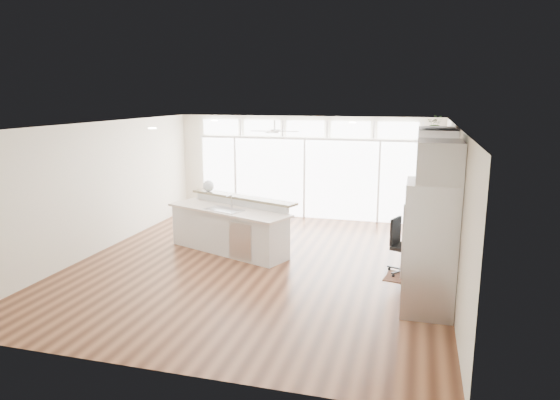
# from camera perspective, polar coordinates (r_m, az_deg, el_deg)

# --- Properties ---
(floor) EXTENTS (7.00, 8.00, 0.02)m
(floor) POSITION_cam_1_polar(r_m,az_deg,el_deg) (9.83, -2.34, -7.37)
(floor) COLOR #472616
(floor) RESTS_ON ground
(ceiling) EXTENTS (7.00, 8.00, 0.02)m
(ceiling) POSITION_cam_1_polar(r_m,az_deg,el_deg) (9.29, -2.48, 8.60)
(ceiling) COLOR white
(ceiling) RESTS_ON wall_back
(wall_back) EXTENTS (7.00, 0.04, 2.70)m
(wall_back) POSITION_cam_1_polar(r_m,az_deg,el_deg) (13.28, 2.91, 3.74)
(wall_back) COLOR silver
(wall_back) RESTS_ON floor
(wall_front) EXTENTS (7.00, 0.04, 2.70)m
(wall_front) POSITION_cam_1_polar(r_m,az_deg,el_deg) (5.92, -14.47, -7.05)
(wall_front) COLOR silver
(wall_front) RESTS_ON floor
(wall_left) EXTENTS (0.04, 8.00, 2.70)m
(wall_left) POSITION_cam_1_polar(r_m,az_deg,el_deg) (11.04, -19.97, 1.36)
(wall_left) COLOR silver
(wall_left) RESTS_ON floor
(wall_right) EXTENTS (0.04, 8.00, 2.70)m
(wall_right) POSITION_cam_1_polar(r_m,az_deg,el_deg) (9.05, 19.20, -0.79)
(wall_right) COLOR silver
(wall_right) RESTS_ON floor
(glass_wall) EXTENTS (5.80, 0.06, 2.08)m
(glass_wall) POSITION_cam_1_polar(r_m,az_deg,el_deg) (13.26, 2.84, 2.42)
(glass_wall) COLOR silver
(glass_wall) RESTS_ON wall_back
(transom_row) EXTENTS (5.90, 0.06, 0.40)m
(transom_row) POSITION_cam_1_polar(r_m,az_deg,el_deg) (13.11, 2.90, 8.16)
(transom_row) COLOR silver
(transom_row) RESTS_ON wall_back
(desk_window) EXTENTS (0.04, 0.85, 0.85)m
(desk_window) POSITION_cam_1_polar(r_m,az_deg,el_deg) (9.30, 18.93, 0.82)
(desk_window) COLOR white
(desk_window) RESTS_ON wall_right
(ceiling_fan) EXTENTS (1.16, 1.16, 0.32)m
(ceiling_fan) POSITION_cam_1_polar(r_m,az_deg,el_deg) (12.13, -0.62, 8.34)
(ceiling_fan) COLOR silver
(ceiling_fan) RESTS_ON ceiling
(recessed_lights) EXTENTS (3.40, 3.00, 0.02)m
(recessed_lights) POSITION_cam_1_polar(r_m,az_deg,el_deg) (9.48, -2.10, 8.55)
(recessed_lights) COLOR white
(recessed_lights) RESTS_ON ceiling
(oven_cabinet) EXTENTS (0.64, 1.20, 2.50)m
(oven_cabinet) POSITION_cam_1_polar(r_m,az_deg,el_deg) (10.81, 16.87, 0.82)
(oven_cabinet) COLOR silver
(oven_cabinet) RESTS_ON floor
(desk_nook) EXTENTS (0.72, 1.30, 0.76)m
(desk_nook) POSITION_cam_1_polar(r_m,az_deg,el_deg) (9.57, 16.48, -5.96)
(desk_nook) COLOR silver
(desk_nook) RESTS_ON floor
(upper_cabinets) EXTENTS (0.64, 1.30, 0.64)m
(upper_cabinets) POSITION_cam_1_polar(r_m,az_deg,el_deg) (9.17, 17.45, 5.83)
(upper_cabinets) COLOR silver
(upper_cabinets) RESTS_ON wall_right
(refrigerator) EXTENTS (0.76, 0.90, 2.00)m
(refrigerator) POSITION_cam_1_polar(r_m,az_deg,el_deg) (7.81, 16.73, -5.24)
(refrigerator) COLOR #BBBCC0
(refrigerator) RESTS_ON floor
(fridge_cabinet) EXTENTS (0.64, 0.90, 0.60)m
(fridge_cabinet) POSITION_cam_1_polar(r_m,az_deg,el_deg) (7.54, 17.78, 4.22)
(fridge_cabinet) COLOR silver
(fridge_cabinet) RESTS_ON wall_right
(framed_photos) EXTENTS (0.06, 0.22, 0.80)m
(framed_photos) POSITION_cam_1_polar(r_m,az_deg,el_deg) (9.93, 18.68, 0.63)
(framed_photos) COLOR black
(framed_photos) RESTS_ON wall_right
(kitchen_island) EXTENTS (3.01, 2.01, 1.12)m
(kitchen_island) POSITION_cam_1_polar(r_m,az_deg,el_deg) (10.49, -5.91, -2.93)
(kitchen_island) COLOR silver
(kitchen_island) RESTS_ON floor
(rug) EXTENTS (0.92, 0.74, 0.01)m
(rug) POSITION_cam_1_polar(r_m,az_deg,el_deg) (9.35, 14.51, -8.69)
(rug) COLOR #321910
(rug) RESTS_ON floor
(office_chair) EXTENTS (0.67, 0.65, 1.02)m
(office_chair) POSITION_cam_1_polar(r_m,az_deg,el_deg) (9.43, 14.17, -5.24)
(office_chair) COLOR black
(office_chair) RESTS_ON floor
(fishbowl) EXTENTS (0.32, 0.32, 0.25)m
(fishbowl) POSITION_cam_1_polar(r_m,az_deg,el_deg) (11.27, -8.16, 1.61)
(fishbowl) COLOR silver
(fishbowl) RESTS_ON kitchen_island
(monitor) EXTENTS (0.15, 0.54, 0.44)m
(monitor) POSITION_cam_1_polar(r_m,az_deg,el_deg) (9.40, 16.21, -2.44)
(monitor) COLOR black
(monitor) RESTS_ON desk_nook
(keyboard) EXTENTS (0.15, 0.30, 0.01)m
(keyboard) POSITION_cam_1_polar(r_m,az_deg,el_deg) (9.45, 15.10, -3.64)
(keyboard) COLOR white
(keyboard) RESTS_ON desk_nook
(potted_plant) EXTENTS (0.33, 0.36, 0.26)m
(potted_plant) POSITION_cam_1_polar(r_m,az_deg,el_deg) (10.65, 17.32, 8.13)
(potted_plant) COLOR #2F5625
(potted_plant) RESTS_ON oven_cabinet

